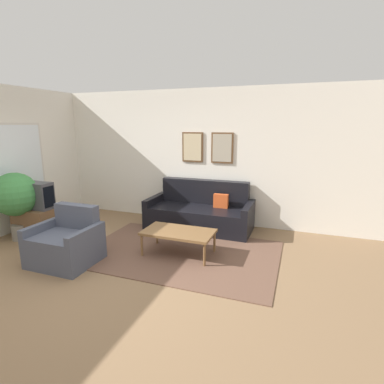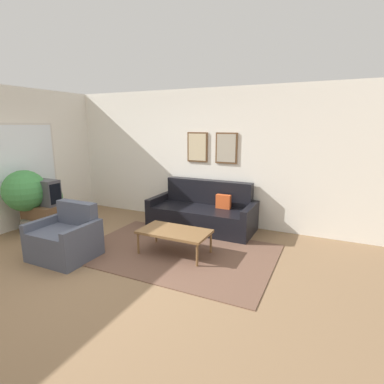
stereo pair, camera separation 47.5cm
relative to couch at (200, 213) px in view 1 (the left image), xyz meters
name	(u,v)px [view 1 (the left image)]	position (x,y,z in m)	size (l,w,h in m)	color
ground_plane	(100,275)	(-0.67, -2.30, -0.31)	(16.00, 16.00, 0.00)	#846647
area_rug	(180,252)	(0.08, -1.26, -0.30)	(3.04, 2.01, 0.01)	brown
wall_back	(178,156)	(-0.66, 0.46, 1.05)	(8.00, 0.09, 2.70)	white
couch	(200,213)	(0.00, 0.00, 0.00)	(2.03, 0.90, 0.91)	black
coffee_table	(179,233)	(0.08, -1.31, 0.05)	(1.09, 0.60, 0.39)	brown
tv_stand	(38,222)	(-2.63, -1.46, -0.04)	(0.71, 0.51, 0.53)	brown
tv	(35,195)	(-2.63, -1.46, 0.46)	(0.67, 0.28, 0.47)	#424247
armchair	(66,244)	(-1.36, -2.13, -0.02)	(0.89, 0.76, 0.82)	#474C5B
potted_plant_tall	(16,196)	(-2.81, -1.68, 0.48)	(0.75, 0.75, 1.20)	slate
potted_plant_by_window	(38,201)	(-2.93, -1.13, 0.24)	(0.57, 0.57, 0.85)	slate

